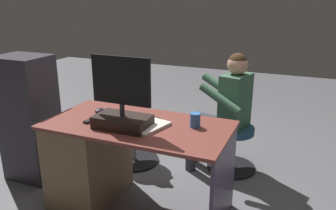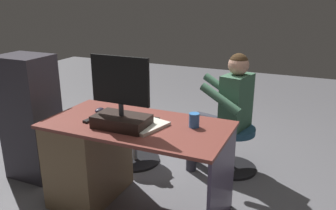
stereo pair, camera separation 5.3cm
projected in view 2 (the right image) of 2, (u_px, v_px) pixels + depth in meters
ground_plane at (161, 182)px, 3.14m from camera, size 10.00×10.00×0.00m
desk at (99, 155)px, 2.79m from camera, size 1.39×0.71×0.73m
monitor at (121, 108)px, 2.43m from camera, size 0.45×0.24×0.52m
keyboard at (131, 118)px, 2.63m from camera, size 0.42×0.14×0.02m
computer_mouse at (99, 110)px, 2.78m from camera, size 0.06×0.10×0.04m
cup at (194, 120)px, 2.46m from camera, size 0.08×0.08×0.10m
tv_remote at (92, 119)px, 2.60m from camera, size 0.07×0.15×0.02m
notebook_binder at (146, 126)px, 2.46m from camera, size 0.29×0.35×0.02m
office_chair_teddy at (135, 139)px, 3.46m from camera, size 0.51×0.51×0.44m
teddy_bear at (134, 106)px, 3.36m from camera, size 0.24×0.24×0.34m
visitor_chair at (233, 145)px, 3.29m from camera, size 0.47×0.47×0.44m
person at (226, 104)px, 3.18m from camera, size 0.59×0.56×1.15m
equipment_rack at (31, 118)px, 3.11m from camera, size 0.44×0.36×1.15m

